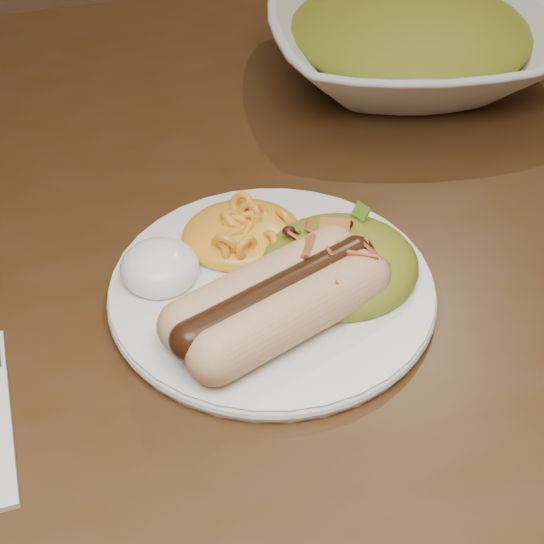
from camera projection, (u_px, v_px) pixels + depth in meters
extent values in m
cube|color=#3B2515|center=(122.00, 297.00, 0.58)|extent=(1.60, 0.90, 0.04)
cylinder|color=silver|center=(272.00, 290.00, 0.55)|extent=(0.22, 0.22, 0.01)
cylinder|color=#F2C67C|center=(285.00, 318.00, 0.50)|extent=(0.12, 0.07, 0.03)
cylinder|color=#F2C67C|center=(270.00, 284.00, 0.52)|extent=(0.12, 0.07, 0.03)
cylinder|color=#44220F|center=(278.00, 296.00, 0.51)|extent=(0.13, 0.07, 0.03)
ellipsoid|color=gold|center=(241.00, 221.00, 0.57)|extent=(0.10, 0.09, 0.03)
ellipsoid|color=white|center=(159.00, 259.00, 0.54)|extent=(0.06, 0.06, 0.03)
ellipsoid|color=#BE7E28|center=(340.00, 257.00, 0.55)|extent=(0.11, 0.10, 0.04)
imported|color=silver|center=(408.00, 45.00, 0.76)|extent=(0.30, 0.30, 0.06)
ellipsoid|color=#BE7E28|center=(410.00, 25.00, 0.75)|extent=(0.28, 0.28, 0.05)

